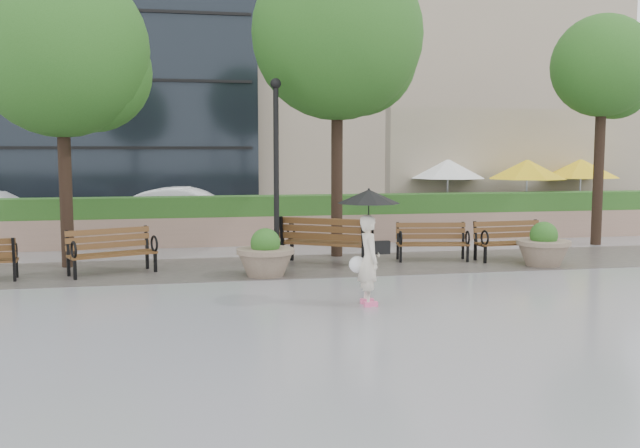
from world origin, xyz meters
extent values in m
plane|color=gray|center=(0.00, 0.00, 0.00)|extent=(100.00, 100.00, 0.00)
cube|color=#383330|center=(0.00, 3.00, 0.01)|extent=(28.00, 3.20, 0.01)
cube|color=#997663|center=(0.00, 7.00, 0.40)|extent=(24.00, 0.80, 0.80)
cube|color=#1C4918|center=(0.00, 7.00, 1.08)|extent=(24.00, 0.75, 0.55)
cube|color=tan|center=(9.50, 10.00, 2.00)|extent=(10.00, 0.60, 4.00)
cube|color=#1C4918|center=(9.00, 7.80, 0.45)|extent=(8.00, 0.50, 0.90)
cube|color=black|center=(0.00, 11.00, 0.00)|extent=(40.00, 7.00, 0.00)
cube|color=tan|center=(10.00, 23.00, 10.00)|extent=(18.00, 10.00, 20.00)
torus|color=black|center=(-5.57, 2.64, 0.57)|extent=(0.08, 0.34, 0.34)
cube|color=#563719|center=(-3.67, 2.68, 0.44)|extent=(1.86, 1.18, 0.05)
cube|color=#563719|center=(-3.78, 2.93, 0.74)|extent=(1.70, 0.79, 0.42)
cube|color=black|center=(-3.68, 2.70, 0.23)|extent=(1.89, 1.27, 0.46)
torus|color=black|center=(-4.38, 2.19, 0.62)|extent=(0.19, 0.36, 0.37)
torus|color=black|center=(-2.82, 2.83, 0.62)|extent=(0.19, 0.36, 0.37)
cube|color=#563719|center=(1.01, 3.08, 0.50)|extent=(2.08, 1.62, 0.06)
cube|color=#563719|center=(0.84, 2.81, 0.86)|extent=(1.82, 1.21, 0.48)
cube|color=black|center=(0.99, 3.05, 0.26)|extent=(2.14, 1.71, 0.53)
torus|color=black|center=(1.94, 2.74, 0.71)|extent=(0.27, 0.39, 0.42)
torus|color=black|center=(0.29, 3.77, 0.71)|extent=(0.27, 0.39, 0.42)
cube|color=#563719|center=(3.57, 3.11, 0.41)|extent=(1.72, 0.75, 0.05)
cube|color=#563719|center=(3.61, 3.37, 0.69)|extent=(1.66, 0.37, 0.39)
cube|color=black|center=(3.57, 3.14, 0.21)|extent=(1.74, 0.84, 0.43)
torus|color=black|center=(2.76, 3.07, 0.57)|extent=(0.10, 0.35, 0.34)
torus|color=black|center=(4.32, 2.82, 0.57)|extent=(0.10, 0.35, 0.34)
cube|color=#563719|center=(5.44, 2.82, 0.42)|extent=(1.76, 0.65, 0.05)
cube|color=#563719|center=(5.42, 3.09, 0.72)|extent=(1.73, 0.25, 0.41)
cube|color=black|center=(5.44, 2.85, 0.22)|extent=(1.77, 0.74, 0.44)
torus|color=black|center=(4.64, 2.59, 0.60)|extent=(0.07, 0.36, 0.36)
torus|color=black|center=(6.27, 2.71, 0.60)|extent=(0.07, 0.36, 0.36)
cylinder|color=#7F6B56|center=(-0.54, 1.87, 0.53)|extent=(1.20, 1.20, 0.10)
sphere|color=#1C4A15|center=(-0.54, 1.87, 0.70)|extent=(0.62, 0.62, 0.62)
cylinder|color=#7F6B56|center=(5.80, 1.99, 0.53)|extent=(1.20, 1.20, 0.10)
sphere|color=#1C4A15|center=(5.80, 1.99, 0.70)|extent=(0.62, 0.62, 0.62)
cylinder|color=black|center=(-0.14, 3.09, 2.01)|extent=(0.12, 0.12, 4.02)
cylinder|color=black|center=(-0.14, 3.09, 0.15)|extent=(0.28, 0.28, 0.30)
sphere|color=black|center=(-0.14, 3.09, 4.07)|extent=(0.24, 0.24, 0.24)
cylinder|color=black|center=(-4.74, 3.89, 2.23)|extent=(0.28, 0.28, 4.47)
sphere|color=#1C4A15|center=(-4.74, 3.89, 4.79)|extent=(3.81, 3.81, 3.81)
sphere|color=#1C4A15|center=(-4.14, 4.19, 4.34)|extent=(2.66, 2.66, 2.66)
cylinder|color=black|center=(1.52, 4.31, 2.51)|extent=(0.28, 0.28, 5.02)
sphere|color=#1C4A15|center=(1.52, 4.31, 5.38)|extent=(4.12, 4.12, 4.12)
sphere|color=#1C4A15|center=(2.12, 4.61, 4.88)|extent=(2.88, 2.88, 2.88)
cylinder|color=black|center=(9.07, 5.07, 2.28)|extent=(0.28, 0.28, 4.56)
sphere|color=#1C4A15|center=(9.07, 5.07, 4.89)|extent=(2.76, 2.76, 2.76)
sphere|color=#1C4A15|center=(9.67, 5.37, 4.43)|extent=(1.93, 1.93, 1.93)
cylinder|color=black|center=(6.33, 9.29, 0.05)|extent=(0.40, 0.40, 0.10)
cylinder|color=#99999E|center=(6.33, 9.29, 1.10)|extent=(0.06, 0.06, 2.20)
cone|color=white|center=(6.33, 9.29, 2.00)|extent=(2.50, 2.50, 0.60)
cylinder|color=black|center=(8.58, 8.24, 0.05)|extent=(0.40, 0.40, 0.10)
cylinder|color=#99999E|center=(8.58, 8.24, 1.10)|extent=(0.06, 0.06, 2.20)
cone|color=yellow|center=(8.58, 8.24, 2.00)|extent=(2.50, 2.50, 0.60)
cylinder|color=black|center=(10.84, 8.87, 0.05)|extent=(0.40, 0.40, 0.10)
cylinder|color=#99999E|center=(10.84, 8.87, 1.10)|extent=(0.06, 0.06, 2.20)
cone|color=yellow|center=(10.84, 8.87, 2.00)|extent=(2.50, 2.50, 0.60)
imported|color=white|center=(-2.00, 9.94, 0.72)|extent=(4.62, 2.49, 1.45)
imported|color=beige|center=(0.85, -1.20, 0.82)|extent=(0.41, 0.59, 1.63)
cube|color=#F2598C|center=(0.85, -1.08, 0.04)|extent=(0.10, 0.23, 0.08)
cube|color=#F2598C|center=(0.85, -1.34, 0.04)|extent=(0.10, 0.23, 0.08)
cube|color=black|center=(1.07, -1.15, 0.97)|extent=(0.10, 0.31, 0.22)
sphere|color=white|center=(0.70, -0.98, 0.66)|extent=(0.29, 0.29, 0.29)
cylinder|color=black|center=(0.85, -1.15, 1.43)|extent=(0.02, 0.02, 0.87)
cone|color=black|center=(0.85, -1.15, 1.84)|extent=(1.06, 1.06, 0.22)
camera|label=1|loc=(-2.27, -12.69, 2.62)|focal=40.00mm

